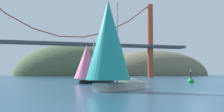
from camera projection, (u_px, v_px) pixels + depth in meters
The scene contains 7 objects.
ground_plane at pixel (197, 93), 24.52m from camera, with size 360.00×360.00×0.00m, color navy.
headland_right at pixel (154, 76), 170.58m from camera, with size 75.94×44.00×33.43m, color #6B664C.
headland_center at pixel (71, 76), 155.27m from camera, with size 65.84×44.00×38.16m, color #4C5B3D.
suspension_bridge at pixel (71, 41), 116.61m from camera, with size 113.67×6.00×35.98m.
sailboat_pink_spinnaker at pixel (87, 63), 44.96m from camera, with size 7.43×6.24×7.77m.
sailboat_teal_sail at pixel (109, 43), 27.06m from camera, with size 8.79×7.86×9.65m.
channel_buoy at pixel (191, 81), 48.62m from camera, with size 1.10×1.10×2.64m.
Camera 1 is at (-14.67, -21.45, 1.87)m, focal length 41.49 mm.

